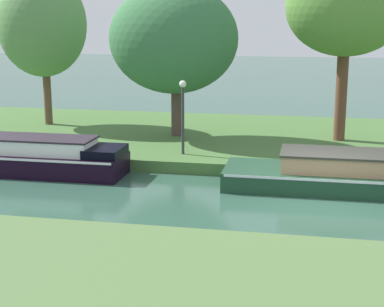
# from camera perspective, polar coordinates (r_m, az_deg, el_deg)

# --- Properties ---
(ground_plane) EXTENTS (120.00, 120.00, 0.00)m
(ground_plane) POSITION_cam_1_polar(r_m,az_deg,el_deg) (17.34, 12.05, -4.34)
(ground_plane) COLOR #305544
(riverbank_far) EXTENTS (72.00, 10.00, 0.40)m
(riverbank_far) POSITION_cam_1_polar(r_m,az_deg,el_deg) (24.08, 11.91, 1.01)
(riverbank_far) COLOR #456B35
(riverbank_far) RESTS_ON ground_plane
(black_narrowboat) EXTENTS (7.57, 1.77, 1.22)m
(black_narrowboat) POSITION_cam_1_polar(r_m,az_deg,el_deg) (20.63, -16.39, -0.23)
(black_narrowboat) COLOR black
(black_narrowboat) RESTS_ON ground_plane
(willow_tree_left) EXTENTS (3.82, 3.33, 6.51)m
(willow_tree_left) POSITION_cam_1_polar(r_m,az_deg,el_deg) (26.65, -14.04, 11.77)
(willow_tree_left) COLOR brown
(willow_tree_left) RESTS_ON riverbank_far
(willow_tree_centre) EXTENTS (4.92, 3.78, 5.86)m
(willow_tree_centre) POSITION_cam_1_polar(r_m,az_deg,el_deg) (23.03, -1.79, 10.76)
(willow_tree_centre) COLOR brown
(willow_tree_centre) RESTS_ON riverbank_far
(willow_tree_right) EXTENTS (4.38, 3.32, 6.75)m
(willow_tree_right) POSITION_cam_1_polar(r_m,az_deg,el_deg) (23.04, 14.40, 13.21)
(willow_tree_right) COLOR brown
(willow_tree_right) RESTS_ON riverbank_far
(lamp_post) EXTENTS (0.24, 0.24, 2.54)m
(lamp_post) POSITION_cam_1_polar(r_m,az_deg,el_deg) (20.45, -0.88, 4.39)
(lamp_post) COLOR #333338
(lamp_post) RESTS_ON riverbank_far
(mooring_post_near) EXTENTS (0.15, 0.15, 0.60)m
(mooring_post_near) POSITION_cam_1_polar(r_m,az_deg,el_deg) (19.73, 9.48, -0.01)
(mooring_post_near) COLOR #503222
(mooring_post_near) RESTS_ON riverbank_far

